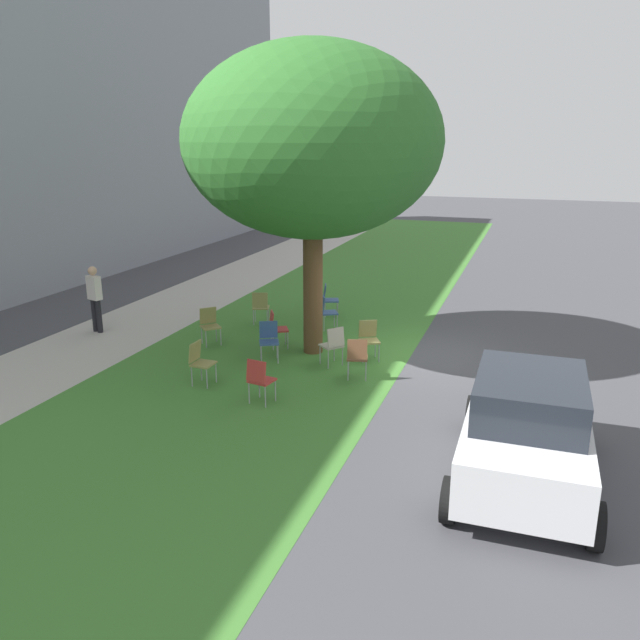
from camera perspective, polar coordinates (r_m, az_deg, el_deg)
ground at (r=14.50m, az=8.90°, el=-3.32°), size 80.00×80.00×0.00m
grass_verge at (r=15.33m, az=-2.95°, el=-2.05°), size 48.00×6.00×0.01m
sidewalk_strip at (r=17.39m, az=-16.54°, el=-0.50°), size 48.00×2.80×0.01m
street_tree at (r=13.90m, az=-0.68°, el=15.62°), size 5.50×5.50×6.71m
chair_0 at (r=17.49m, az=0.78°, el=2.03°), size 0.53×0.53×0.88m
chair_1 at (r=11.78m, az=-5.42°, el=-5.16°), size 0.49×0.48×0.88m
chair_2 at (r=14.86m, az=-3.95°, el=-0.57°), size 0.57×0.57×0.88m
chair_3 at (r=16.76m, az=-5.35°, el=1.33°), size 0.53×0.52×0.88m
chair_4 at (r=14.10m, az=4.39°, el=-1.51°), size 0.57×0.56×0.88m
chair_5 at (r=14.03m, az=-4.60°, el=-1.61°), size 0.56×0.55×0.88m
chair_6 at (r=13.64m, az=1.18°, el=-2.08°), size 0.59×0.59×0.88m
chair_7 at (r=12.86m, az=-10.69°, el=-3.51°), size 0.43×0.44×0.88m
chair_8 at (r=16.25m, az=0.58°, el=0.93°), size 0.56×0.57×0.88m
chair_9 at (r=15.31m, az=-9.85°, el=-0.27°), size 0.59×0.59×0.88m
chair_10 at (r=12.92m, az=3.36°, el=-3.17°), size 0.51×0.51×0.88m
parked_car at (r=9.55m, az=18.04°, el=-9.12°), size 3.70×1.92×1.65m
pedestrian_0 at (r=16.89m, az=-19.51°, el=2.00°), size 0.30×0.40×1.69m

